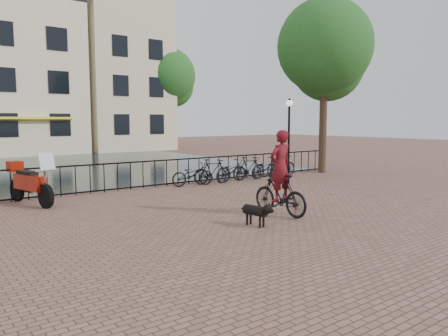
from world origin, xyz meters
TOP-DOWN VIEW (x-y plane):
  - ground at (0.00, 0.00)m, footprint 100.00×100.00m
  - canal_water at (0.00, 17.30)m, footprint 20.00×20.00m
  - railing at (0.00, 8.00)m, footprint 20.00×0.05m
  - canal_house_mid at (0.50, 30.00)m, footprint 8.00×9.50m
  - canal_house_right at (8.50, 30.00)m, footprint 7.00×9.00m
  - tree_near_right at (9.20, 7.30)m, footprint 4.48×4.48m
  - tree_far_right at (12.00, 27.00)m, footprint 4.76×4.76m
  - lamp_post at (7.20, 7.60)m, footprint 0.30×0.30m
  - cyclist at (0.83, 1.63)m, footprint 0.86×1.96m
  - dog at (-0.50, 1.09)m, footprint 0.42×0.92m
  - motorcycle at (-4.12, 7.18)m, footprint 1.08×2.36m
  - parked_bike_0 at (1.80, 7.40)m, footprint 1.78×0.83m
  - parked_bike_1 at (2.75, 7.40)m, footprint 1.71×0.68m
  - parked_bike_2 at (3.70, 7.40)m, footprint 1.78×0.80m
  - parked_bike_3 at (4.65, 7.40)m, footprint 1.69×0.56m
  - parked_bike_4 at (5.60, 7.40)m, footprint 1.75×0.72m
  - parked_bike_5 at (6.55, 7.40)m, footprint 1.68×0.53m

SIDE VIEW (x-z plane):
  - ground at x=0.00m, z-range 0.00..0.00m
  - canal_water at x=0.00m, z-range 0.00..0.00m
  - dog at x=-0.50m, z-range 0.00..0.60m
  - parked_bike_0 at x=1.80m, z-range 0.00..0.90m
  - parked_bike_2 at x=3.70m, z-range 0.00..0.90m
  - parked_bike_4 at x=5.60m, z-range 0.00..0.90m
  - parked_bike_1 at x=2.75m, z-range 0.00..1.00m
  - parked_bike_3 at x=4.65m, z-range 0.00..1.00m
  - parked_bike_5 at x=6.55m, z-range 0.00..1.00m
  - railing at x=0.00m, z-range -0.01..1.02m
  - motorcycle at x=-4.12m, z-range 0.00..1.64m
  - cyclist at x=0.83m, z-range -0.32..2.33m
  - lamp_post at x=7.20m, z-range 0.65..4.10m
  - canal_house_mid at x=0.50m, z-range 0.00..11.80m
  - tree_near_right at x=9.20m, z-range 1.85..10.09m
  - tree_far_right at x=12.00m, z-range 1.97..10.73m
  - canal_house_right at x=8.50m, z-range 0.00..13.30m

